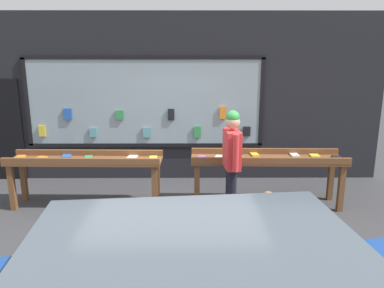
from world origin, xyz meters
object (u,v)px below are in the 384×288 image
Objects in this scene: display_table_left at (85,164)px; small_dog at (266,205)px; person_browsing at (232,156)px; display_table_right at (267,163)px.

display_table_left is 4.38× the size of small_dog.
person_browsing reaches higher than display_table_left.
display_table_right reaches higher than display_table_left.
display_table_left reaches higher than small_dog.
display_table_right is at bearing 0.00° from display_table_left.
person_browsing is at bearing -142.80° from display_table_right.
small_dog is at bearing -100.57° from display_table_right.
display_table_right reaches higher than small_dog.
display_table_left is 1.49× the size of person_browsing.
small_dog is (2.99, -0.73, -0.44)m from display_table_left.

